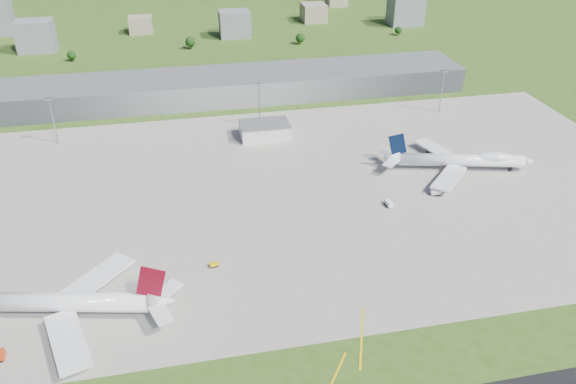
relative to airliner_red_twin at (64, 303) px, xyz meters
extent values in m
plane|color=#324E18|center=(78.04, 175.74, -5.56)|extent=(1400.00, 1400.00, 0.00)
cube|color=gray|center=(88.04, 65.74, -5.52)|extent=(360.00, 190.00, 0.08)
cube|color=gray|center=(78.04, 190.74, 1.94)|extent=(300.00, 42.00, 15.00)
cube|color=silver|center=(88.04, 125.74, -1.56)|extent=(26.00, 16.00, 8.00)
cylinder|color=gray|center=(-21.96, 140.74, 6.94)|extent=(0.70, 0.70, 25.00)
cube|color=gray|center=(-21.96, 140.74, 19.74)|extent=(3.50, 2.00, 1.20)
cylinder|color=gray|center=(88.04, 140.74, 6.94)|extent=(0.70, 0.70, 25.00)
cube|color=gray|center=(88.04, 140.74, 19.74)|extent=(3.50, 2.00, 1.20)
cylinder|color=gray|center=(198.04, 140.74, 6.94)|extent=(0.70, 0.70, 25.00)
cube|color=gray|center=(198.04, 140.74, 19.74)|extent=(3.50, 2.00, 1.20)
cylinder|color=white|center=(-2.83, 0.62, 0.32)|extent=(61.86, 19.46, 6.41)
cone|color=white|center=(31.59, -6.90, 1.17)|extent=(9.71, 8.08, 6.41)
cube|color=#820707|center=(-4.92, 1.07, -1.67)|extent=(50.16, 13.39, 1.39)
cube|color=white|center=(2.79, -16.19, -1.61)|extent=(17.59, 29.36, 0.96)
cube|color=white|center=(9.28, 13.55, -1.61)|extent=(25.79, 26.99, 0.96)
cube|color=maroon|center=(28.98, -6.33, 8.86)|extent=(10.50, 2.79, 12.90)
cylinder|color=#38383D|center=(1.10, -11.71, -3.63)|extent=(6.47, 4.59, 3.42)
cylinder|color=#38383D|center=(5.88, 10.19, -3.63)|extent=(6.47, 4.59, 3.42)
cube|color=black|center=(2.40, -5.44, -4.22)|extent=(1.94, 1.62, 2.67)
cube|color=black|center=(4.45, 3.94, -4.22)|extent=(1.94, 1.62, 2.67)
cylinder|color=white|center=(175.68, 68.70, -0.21)|extent=(59.98, 20.47, 6.03)
cone|color=white|center=(207.30, 60.80, -0.21)|extent=(6.18, 7.03, 6.03)
cone|color=white|center=(142.64, 76.95, 0.57)|extent=(9.01, 7.74, 6.03)
cube|color=navy|center=(177.57, 68.22, -2.08)|extent=(48.59, 14.39, 1.26)
ellipsoid|color=white|center=(190.90, 64.89, 1.60)|extent=(20.19, 10.53, 5.43)
cube|color=white|center=(170.79, 85.14, -1.96)|extent=(15.89, 28.51, 0.88)
cube|color=white|center=(163.63, 56.48, -1.96)|extent=(25.16, 25.60, 0.88)
cube|color=black|center=(145.00, 76.36, 7.68)|extent=(9.52, 2.82, 11.76)
cylinder|color=#38383D|center=(172.90, 78.42, -3.80)|extent=(5.95, 4.32, 3.11)
cylinder|color=#38383D|center=(169.81, 89.22, -3.80)|extent=(5.95, 4.32, 3.11)
cylinder|color=#38383D|center=(168.65, 61.43, -3.80)|extent=(5.95, 4.32, 3.11)
cylinder|color=#38383D|center=(160.85, 53.35, -3.80)|extent=(5.95, 4.32, 3.11)
cube|color=black|center=(171.08, 74.36, -4.34)|extent=(1.79, 1.51, 2.43)
cube|color=black|center=(168.96, 65.86, -4.34)|extent=(1.79, 1.51, 2.43)
cube|color=black|center=(199.28, 62.80, -4.34)|extent=(1.79, 1.51, 2.43)
cube|color=#DCB90C|center=(50.39, 16.33, -4.47)|extent=(3.63, 2.62, 1.31)
cube|color=black|center=(50.39, 16.33, -5.13)|extent=(3.18, 2.59, 0.70)
cube|color=white|center=(129.39, 43.75, -4.07)|extent=(2.64, 5.00, 2.11)
cube|color=black|center=(129.39, 43.75, -5.13)|extent=(2.67, 4.30, 0.70)
cube|color=white|center=(153.76, 48.40, -4.09)|extent=(4.82, 2.51, 2.08)
cube|color=black|center=(153.76, 48.40, -5.13)|extent=(4.13, 2.57, 0.70)
cube|color=slate|center=(-61.96, 325.74, 6.44)|extent=(28.00, 22.00, 24.00)
cube|color=gray|center=(18.04, 365.74, 1.44)|extent=(20.00, 18.00, 14.00)
cube|color=slate|center=(98.04, 335.74, 5.44)|extent=(26.00, 20.00, 22.00)
cube|color=gray|center=(178.04, 375.74, 2.44)|extent=(22.00, 24.00, 16.00)
cube|color=slate|center=(258.04, 345.74, 8.44)|extent=(30.00, 22.00, 28.00)
cylinder|color=#382314|center=(-31.96, 290.74, -4.06)|extent=(0.70, 0.70, 3.00)
sphere|color=black|center=(-31.96, 290.74, -0.68)|extent=(6.75, 6.75, 6.75)
cylinder|color=#382314|center=(58.04, 305.74, -3.76)|extent=(0.70, 0.70, 3.60)
sphere|color=black|center=(58.04, 305.74, 0.29)|extent=(8.10, 8.10, 8.10)
cylinder|color=#382314|center=(148.04, 300.74, -3.86)|extent=(0.70, 0.70, 3.40)
sphere|color=black|center=(148.04, 300.74, -0.03)|extent=(7.65, 7.65, 7.65)
cylinder|color=#382314|center=(238.04, 310.74, -4.16)|extent=(0.70, 0.70, 2.80)
sphere|color=black|center=(238.04, 310.74, -1.01)|extent=(6.30, 6.30, 6.30)
camera|label=1|loc=(43.49, -152.37, 124.58)|focal=35.00mm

